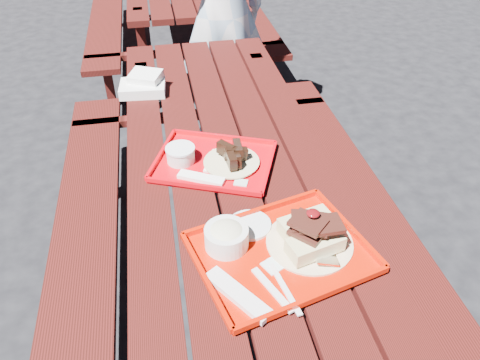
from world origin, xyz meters
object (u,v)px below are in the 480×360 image
(picnic_table_near, at_px, (233,209))
(person, at_px, (223,13))
(near_tray, at_px, (277,242))
(far_tray, at_px, (212,160))

(picnic_table_near, xyz_separation_m, person, (0.20, 1.40, 0.27))
(near_tray, xyz_separation_m, far_tray, (-0.12, 0.45, -0.02))
(near_tray, relative_size, person, 0.33)
(near_tray, xyz_separation_m, person, (0.14, 1.81, 0.05))
(near_tray, bearing_deg, person, 85.67)
(picnic_table_near, relative_size, near_tray, 4.33)
(picnic_table_near, bearing_deg, person, 82.04)
(picnic_table_near, distance_m, person, 1.44)
(person, bearing_deg, picnic_table_near, 62.97)
(near_tray, height_order, far_tray, near_tray)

